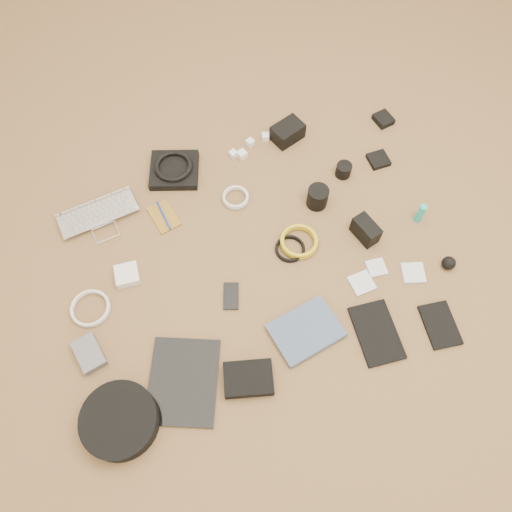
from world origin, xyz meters
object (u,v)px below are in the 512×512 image
object	(u,v)px
dslr_camera	(288,132)
paperback	(320,352)
tablet	(183,381)
phone	(231,296)
laptop	(102,222)
headphone_case	(120,421)

from	to	relation	value
dslr_camera	paperback	world-z (taller)	dslr_camera
tablet	phone	xyz separation A→B (m)	(0.22, 0.23, -0.00)
tablet	phone	world-z (taller)	tablet
paperback	dslr_camera	bearing A→B (deg)	-24.89
laptop	paperback	size ratio (longest dim) A/B	1.33
headphone_case	paperback	size ratio (longest dim) A/B	1.06
laptop	dslr_camera	bearing A→B (deg)	3.61
tablet	paperback	bearing A→B (deg)	14.92
laptop	paperback	bearing A→B (deg)	-58.93
laptop	headphone_case	size ratio (longest dim) A/B	1.26
laptop	phone	size ratio (longest dim) A/B	2.92
dslr_camera	phone	xyz separation A→B (m)	(-0.40, -0.59, -0.03)
headphone_case	paperback	xyz separation A→B (m)	(0.64, 0.02, -0.02)
dslr_camera	phone	size ratio (longest dim) A/B	1.22
dslr_camera	headphone_case	bearing A→B (deg)	-154.46
laptop	phone	distance (m)	0.55
tablet	phone	size ratio (longest dim) A/B	2.77
tablet	paperback	size ratio (longest dim) A/B	1.26
laptop	headphone_case	bearing A→B (deg)	-104.03
headphone_case	paperback	world-z (taller)	headphone_case
tablet	headphone_case	bearing A→B (deg)	-142.53
dslr_camera	paperback	xyz separation A→B (m)	(-0.19, -0.86, -0.02)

